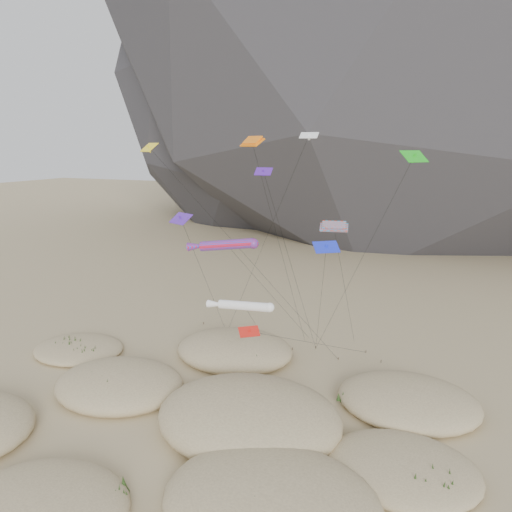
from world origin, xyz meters
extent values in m
plane|color=#CCB789|center=(0.00, 0.00, 0.00)|extent=(500.00, 500.00, 0.00)
ellipsoid|color=#2B2B30|center=(-37.00, 123.00, 44.00)|extent=(136.20, 127.83, 116.00)
ellipsoid|color=#CCB789|center=(-4.46, -9.89, 0.55)|extent=(11.67, 9.92, 2.44)
ellipsoid|color=#CCB789|center=(8.84, -3.95, 0.77)|extent=(14.45, 12.28, 3.44)
ellipsoid|color=#CCB789|center=(-10.45, 5.58, 0.70)|extent=(12.65, 10.76, 3.12)
ellipsoid|color=#CCB789|center=(3.56, 4.51, 1.02)|extent=(15.65, 13.31, 4.53)
ellipsoid|color=#CCB789|center=(16.03, 3.45, 0.44)|extent=(11.06, 9.40, 1.96)
ellipsoid|color=#CCB789|center=(-3.75, 17.22, 0.74)|extent=(13.20, 11.22, 3.27)
ellipsoid|color=#CCB789|center=(15.38, 13.18, 0.65)|extent=(12.57, 10.69, 2.89)
ellipsoid|color=#CCB789|center=(-20.60, 11.34, 0.38)|extent=(10.47, 8.90, 1.70)
ellipsoid|color=black|center=(-14.98, -3.76, 0.80)|extent=(2.08, 1.78, 0.62)
ellipsoid|color=black|center=(-1.13, -6.76, 0.50)|extent=(1.89, 1.62, 0.57)
ellipsoid|color=black|center=(-11.02, 4.79, 0.80)|extent=(3.28, 2.80, 0.98)
ellipsoid|color=black|center=(-7.68, 7.09, 0.70)|extent=(2.47, 2.11, 0.74)
ellipsoid|color=black|center=(1.75, 5.42, 1.10)|extent=(3.15, 2.69, 0.94)
ellipsoid|color=black|center=(7.44, 6.05, 1.00)|extent=(3.02, 2.58, 0.91)
ellipsoid|color=black|center=(0.39, 3.34, 0.90)|extent=(2.85, 2.44, 0.86)
ellipsoid|color=black|center=(17.99, 2.38, 0.60)|extent=(2.61, 2.24, 0.78)
ellipsoid|color=black|center=(-3.33, 15.87, 1.00)|extent=(3.12, 2.67, 0.93)
ellipsoid|color=black|center=(-0.90, 15.08, 0.90)|extent=(2.26, 1.93, 0.68)
ellipsoid|color=black|center=(12.80, 13.77, 0.70)|extent=(2.53, 2.16, 0.76)
ellipsoid|color=black|center=(10.82, 11.28, 0.60)|extent=(2.45, 2.10, 0.74)
ellipsoid|color=black|center=(-21.96, 11.31, 0.50)|extent=(2.57, 2.20, 0.77)
ellipsoid|color=black|center=(-18.66, 10.35, 0.40)|extent=(2.16, 1.85, 0.65)
cylinder|color=#3F2D1E|center=(-2.25, 20.31, 0.15)|extent=(0.08, 0.08, 0.30)
cylinder|color=#3F2D1E|center=(1.67, 21.37, 0.15)|extent=(0.08, 0.08, 0.30)
cylinder|color=#3F2D1E|center=(4.05, 22.70, 0.15)|extent=(0.08, 0.08, 0.30)
cylinder|color=#3F2D1E|center=(9.62, 23.84, 0.15)|extent=(0.08, 0.08, 0.30)
cylinder|color=#3F2D1E|center=(7.20, 20.73, 0.15)|extent=(0.08, 0.08, 0.30)
cylinder|color=#3F2D1E|center=(-7.66, 23.20, 0.15)|extent=(0.08, 0.08, 0.30)
cylinder|color=#3F2D1E|center=(11.63, 21.84, 0.15)|extent=(0.08, 0.08, 0.30)
cylinder|color=#3F2D1E|center=(-11.83, 24.77, 0.15)|extent=(0.08, 0.08, 0.30)
cylinder|color=red|center=(-2.38, 12.83, 13.62)|extent=(5.45, 2.02, 1.52)
sphere|color=red|center=(0.21, 13.36, 13.83)|extent=(1.02, 1.02, 1.02)
cone|color=red|center=(-5.24, 12.25, 13.35)|extent=(2.33, 1.29, 1.09)
cylinder|color=black|center=(0.00, 19.21, 6.81)|extent=(4.80, 12.79, 13.64)
cylinder|color=white|center=(2.62, 5.79, 10.20)|extent=(4.63, 0.92, 1.05)
sphere|color=white|center=(4.90, 5.70, 10.38)|extent=(0.77, 0.77, 0.77)
cone|color=white|center=(0.11, 5.90, 9.97)|extent=(1.89, 0.73, 0.78)
cylinder|color=black|center=(0.14, 14.35, 5.10)|extent=(4.97, 17.14, 10.22)
cube|color=orange|center=(-0.51, 14.78, 23.30)|extent=(2.93, 2.45, 0.81)
cube|color=orange|center=(-0.51, 14.78, 23.52)|extent=(2.44, 2.01, 0.79)
cylinder|color=black|center=(0.85, 19.62, 11.65)|extent=(2.75, 9.71, 23.31)
cube|color=#F63819|center=(8.10, 13.02, 15.95)|extent=(2.61, 1.49, 0.67)
cube|color=#F63819|center=(8.10, 13.02, 16.17)|extent=(2.20, 1.20, 0.67)
cylinder|color=black|center=(7.89, 19.86, 7.97)|extent=(0.44, 13.70, 15.96)
cube|color=green|center=(14.37, 14.36, 22.14)|extent=(2.34, 2.59, 0.97)
cube|color=green|center=(14.37, 14.36, 21.99)|extent=(0.42, 0.42, 0.79)
cylinder|color=black|center=(9.21, 18.53, 11.10)|extent=(10.35, 8.37, 22.11)
cube|color=#4B1BA0|center=(1.46, 12.79, 20.72)|extent=(1.62, 0.82, 0.69)
cube|color=#4B1BA0|center=(1.46, 12.79, 20.57)|extent=(0.20, 0.25, 0.53)
cylinder|color=black|center=(2.76, 17.74, 10.38)|extent=(2.62, 9.94, 20.68)
cube|color=yellow|center=(-10.02, 11.65, 22.84)|extent=(2.35, 1.97, 0.86)
cube|color=yellow|center=(-10.02, 11.65, 22.69)|extent=(0.36, 0.37, 0.71)
cylinder|color=black|center=(-1.41, 16.19, 11.44)|extent=(17.25, 9.11, 22.80)
cube|color=#4F1EB2|center=(-7.13, 12.29, 15.98)|extent=(2.80, 2.22, 0.96)
cube|color=#4F1EB2|center=(-7.13, 12.29, 15.83)|extent=(0.39, 0.39, 0.85)
cylinder|color=black|center=(-7.39, 17.75, 8.01)|extent=(0.55, 10.93, 15.94)
cube|color=white|center=(4.94, 15.23, 23.93)|extent=(1.73, 1.04, 0.56)
cube|color=white|center=(4.94, 15.23, 23.78)|extent=(0.21, 0.16, 0.58)
cylinder|color=black|center=(-1.36, 19.22, 11.99)|extent=(12.63, 8.01, 23.90)
cube|color=#192BDB|center=(8.21, 10.15, 14.74)|extent=(2.38, 2.15, 0.82)
cube|color=#192BDB|center=(8.21, 10.15, 14.59)|extent=(0.35, 0.35, 0.73)
cylinder|color=black|center=(6.13, 16.42, 7.39)|extent=(4.19, 12.58, 14.70)
cube|color=red|center=(1.79, 8.67, 6.80)|extent=(2.04, 1.90, 0.69)
cube|color=red|center=(1.79, 8.67, 6.65)|extent=(0.30, 0.29, 0.63)
cylinder|color=black|center=(5.71, 16.25, 3.42)|extent=(7.86, 15.19, 6.77)
camera|label=1|loc=(18.66, -29.74, 23.07)|focal=35.00mm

